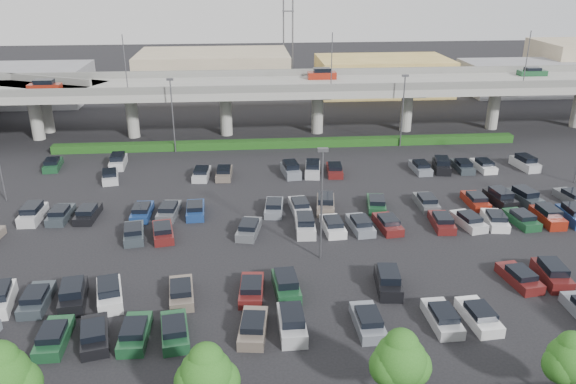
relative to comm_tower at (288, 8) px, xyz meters
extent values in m
plane|color=black|center=(-4.00, -74.00, -15.61)|extent=(280.00, 280.00, 0.00)
cube|color=gray|center=(-4.00, -42.00, -8.36)|extent=(150.00, 13.00, 1.10)
cube|color=#60605B|center=(-4.00, -48.25, -7.31)|extent=(150.00, 0.50, 1.00)
cube|color=#60605B|center=(-4.00, -35.75, -7.31)|extent=(150.00, 0.50, 1.00)
cylinder|color=gray|center=(-41.00, -42.00, -12.26)|extent=(1.80, 1.80, 6.70)
cube|color=#60605B|center=(-41.00, -42.00, -9.11)|extent=(2.60, 9.75, 0.50)
cylinder|color=gray|center=(-27.00, -42.00, -12.26)|extent=(1.80, 1.80, 6.70)
cube|color=#60605B|center=(-27.00, -42.00, -9.11)|extent=(2.60, 9.75, 0.50)
cylinder|color=gray|center=(-13.00, -42.00, -12.26)|extent=(1.80, 1.80, 6.70)
cube|color=#60605B|center=(-13.00, -42.00, -9.11)|extent=(2.60, 9.75, 0.50)
cylinder|color=gray|center=(1.00, -42.00, -12.26)|extent=(1.80, 1.80, 6.70)
cube|color=#60605B|center=(1.00, -42.00, -9.11)|extent=(2.60, 9.75, 0.50)
cylinder|color=gray|center=(15.00, -42.00, -12.26)|extent=(1.80, 1.80, 6.70)
cube|color=#60605B|center=(15.00, -42.00, -9.11)|extent=(2.60, 9.75, 0.50)
cylinder|color=gray|center=(29.00, -42.00, -12.26)|extent=(1.80, 1.80, 6.70)
cube|color=#60605B|center=(29.00, -42.00, -9.11)|extent=(2.60, 9.75, 0.50)
cube|color=maroon|center=(-38.00, -45.00, -7.29)|extent=(4.40, 1.82, 1.05)
cube|color=black|center=(-38.00, -45.00, -6.47)|extent=(2.60, 1.60, 0.65)
cube|color=maroon|center=(2.00, -39.00, -7.29)|extent=(4.40, 1.82, 1.05)
cube|color=black|center=(2.00, -39.00, -6.47)|extent=(2.60, 1.60, 0.65)
cube|color=#184526|center=(36.00, -39.00, -7.40)|extent=(4.40, 1.82, 0.82)
cube|color=black|center=(36.00, -39.00, -6.77)|extent=(2.30, 1.60, 0.50)
cylinder|color=#4E4E53|center=(-26.00, -48.10, -3.81)|extent=(0.14, 0.14, 8.00)
cylinder|color=#4E4E53|center=(2.00, -48.10, -3.81)|extent=(0.14, 0.14, 8.00)
cylinder|color=#4E4E53|center=(30.00, -48.10, -3.81)|extent=(0.14, 0.14, 8.00)
cylinder|color=gray|center=(-40.59, -38.18, -12.26)|extent=(1.60, 1.60, 6.70)
cube|color=#143A11|center=(-4.00, -49.00, -15.06)|extent=(66.00, 1.60, 1.10)
sphere|color=#215316|center=(-24.00, -100.45, -11.85)|extent=(3.39, 3.39, 3.39)
sphere|color=#215316|center=(-13.00, -100.67, -12.24)|extent=(3.04, 3.04, 3.04)
sphere|color=#215316|center=(-12.29, -100.57, -12.79)|extent=(2.39, 2.39, 2.39)
sphere|color=#215316|center=(-13.60, -100.75, -12.57)|extent=(2.39, 2.39, 2.39)
sphere|color=#215316|center=(-12.96, -100.55, -11.37)|extent=(2.06, 2.06, 2.06)
sphere|color=#215316|center=(-2.00, -100.39, -12.22)|extent=(3.07, 3.07, 3.07)
sphere|color=#215316|center=(-1.29, -100.29, -12.76)|extent=(2.41, 2.41, 2.41)
sphere|color=#215316|center=(-2.60, -100.47, -12.55)|extent=(2.41, 2.41, 2.41)
sphere|color=#215316|center=(-1.96, -100.27, -11.34)|extent=(2.08, 2.08, 2.08)
sphere|color=#215316|center=(8.00, -100.82, -12.52)|extent=(2.79, 2.79, 2.79)
sphere|color=#215316|center=(7.45, -100.90, -12.82)|extent=(2.19, 2.19, 2.19)
sphere|color=#215316|center=(8.04, -100.70, -11.72)|extent=(1.89, 1.89, 1.89)
cube|color=#184526|center=(-24.00, -92.50, -15.20)|extent=(1.94, 4.45, 0.82)
cube|color=black|center=(-24.00, -92.70, -14.57)|extent=(1.66, 2.34, 0.50)
cube|color=black|center=(-21.25, -92.50, -15.20)|extent=(2.76, 4.70, 0.82)
cube|color=black|center=(-21.25, -92.69, -14.57)|extent=(2.08, 2.60, 0.50)
cube|color=#184526|center=(-18.50, -92.50, -15.20)|extent=(1.86, 4.42, 0.82)
cube|color=black|center=(-18.50, -92.70, -14.57)|extent=(1.62, 2.32, 0.50)
cube|color=#184526|center=(-15.75, -92.50, -15.20)|extent=(2.46, 4.62, 0.82)
cube|color=black|center=(-15.75, -92.70, -14.57)|extent=(1.93, 2.51, 0.50)
cube|color=#695D52|center=(-10.25, -92.50, -15.20)|extent=(2.36, 4.60, 0.82)
cube|color=black|center=(-10.25, -92.70, -14.57)|extent=(1.88, 2.48, 0.50)
cube|color=#B5B6BA|center=(-7.50, -92.50, -15.09)|extent=(1.89, 4.43, 1.05)
cube|color=black|center=(-7.50, -92.50, -14.27)|extent=(1.64, 2.63, 0.65)
cube|color=slate|center=(-2.00, -92.50, -15.20)|extent=(1.94, 4.45, 0.82)
cube|color=black|center=(-2.00, -92.70, -14.57)|extent=(1.66, 2.34, 0.50)
cube|color=#B5B6BA|center=(3.50, -92.50, -15.20)|extent=(1.94, 4.45, 0.82)
cube|color=black|center=(3.50, -92.70, -14.57)|extent=(1.66, 2.34, 0.50)
cube|color=white|center=(6.25, -92.50, -15.20)|extent=(2.17, 4.53, 0.82)
cube|color=black|center=(6.25, -92.70, -14.57)|extent=(1.78, 2.42, 0.50)
cube|color=white|center=(-29.50, -87.50, -15.09)|extent=(2.58, 4.66, 1.05)
cube|color=#2E363C|center=(-26.75, -87.50, -15.20)|extent=(1.94, 4.45, 0.82)
cube|color=black|center=(-26.75, -87.70, -14.57)|extent=(1.66, 2.34, 0.50)
cube|color=black|center=(-24.00, -87.50, -15.09)|extent=(2.47, 4.63, 1.05)
cube|color=black|center=(-24.00, -87.50, -14.27)|extent=(1.98, 2.81, 0.65)
cube|color=white|center=(-21.25, -87.50, -15.09)|extent=(2.79, 4.70, 1.05)
cube|color=black|center=(-21.25, -87.50, -14.27)|extent=(2.16, 2.90, 0.65)
cube|color=#695D52|center=(-15.75, -87.50, -15.20)|extent=(2.29, 4.57, 0.82)
cube|color=black|center=(-15.75, -87.70, -14.57)|extent=(1.84, 2.46, 0.50)
cube|color=#561717|center=(-10.25, -87.50, -15.20)|extent=(2.16, 4.53, 0.82)
cube|color=black|center=(-10.25, -87.70, -14.57)|extent=(1.78, 2.42, 0.50)
cube|color=#184526|center=(-7.50, -87.50, -15.09)|extent=(2.13, 4.52, 1.05)
cube|color=black|center=(-7.50, -87.50, -14.27)|extent=(1.79, 2.71, 0.65)
cube|color=black|center=(0.75, -87.50, -15.09)|extent=(2.31, 4.58, 1.05)
cube|color=black|center=(0.75, -87.50, -14.27)|extent=(1.89, 2.77, 0.65)
cube|color=#561717|center=(11.75, -87.50, -15.20)|extent=(2.42, 4.61, 0.82)
cube|color=black|center=(11.75, -87.70, -14.57)|extent=(1.91, 2.50, 0.50)
cube|color=#561717|center=(14.50, -87.50, -15.09)|extent=(2.15, 4.53, 1.05)
cube|color=black|center=(14.50, -87.50, -14.27)|extent=(1.80, 2.71, 0.65)
cube|color=#2E363C|center=(-21.25, -76.50, -15.20)|extent=(2.47, 4.63, 0.82)
cube|color=black|center=(-21.25, -76.70, -14.57)|extent=(1.93, 2.52, 0.50)
cube|color=#561717|center=(-18.50, -76.50, -15.20)|extent=(2.56, 4.65, 0.82)
cube|color=black|center=(-18.50, -76.70, -14.57)|extent=(1.98, 2.54, 0.50)
cube|color=#54575C|center=(-10.25, -76.50, -15.20)|extent=(2.72, 4.69, 0.82)
cube|color=black|center=(-10.25, -76.70, -14.57)|extent=(2.06, 2.59, 0.50)
cube|color=#BDBDBF|center=(-4.75, -76.50, -15.09)|extent=(1.99, 4.47, 1.05)
cube|color=black|center=(-4.75, -76.50, -14.27)|extent=(1.70, 2.66, 0.65)
cube|color=white|center=(-2.00, -76.50, -15.20)|extent=(2.13, 4.52, 0.82)
cube|color=black|center=(-2.00, -76.70, -14.57)|extent=(1.76, 2.41, 0.50)
cube|color=slate|center=(0.75, -76.50, -15.20)|extent=(2.29, 4.57, 0.82)
cube|color=black|center=(0.75, -76.70, -14.57)|extent=(1.84, 2.46, 0.50)
cube|color=#561717|center=(3.50, -76.50, -15.20)|extent=(2.28, 4.57, 0.82)
cube|color=black|center=(3.50, -76.70, -14.57)|extent=(1.84, 2.46, 0.50)
cube|color=#561717|center=(9.00, -76.50, -15.20)|extent=(2.15, 4.53, 0.82)
cube|color=black|center=(9.00, -76.70, -14.57)|extent=(1.77, 2.42, 0.50)
cube|color=#BDBDBF|center=(11.75, -76.50, -15.20)|extent=(2.59, 4.66, 0.82)
cube|color=black|center=(11.75, -76.70, -14.57)|extent=(1.99, 2.55, 0.50)
cube|color=white|center=(14.50, -76.50, -15.20)|extent=(2.42, 4.61, 0.82)
cube|color=black|center=(14.50, -76.70, -14.57)|extent=(1.91, 2.50, 0.50)
cube|color=#184526|center=(17.25, -76.50, -15.20)|extent=(2.34, 4.59, 0.82)
cube|color=black|center=(17.25, -76.70, -14.57)|extent=(1.87, 2.48, 0.50)
cube|color=maroon|center=(20.00, -76.50, -15.09)|extent=(1.92, 4.44, 1.05)
cube|color=black|center=(20.00, -76.50, -14.27)|extent=(1.66, 2.63, 0.65)
cube|color=navy|center=(22.75, -76.50, -15.09)|extent=(1.98, 4.46, 1.05)
cube|color=black|center=(22.75, -76.50, -14.27)|extent=(1.69, 2.66, 0.65)
cube|color=#BDBDBF|center=(-32.25, -71.50, -15.09)|extent=(1.88, 4.42, 1.05)
cube|color=black|center=(-32.25, -71.50, -14.27)|extent=(1.64, 2.62, 0.65)
cube|color=#2E363C|center=(-29.50, -71.50, -15.20)|extent=(1.95, 4.45, 0.82)
cube|color=black|center=(-29.50, -71.70, -14.57)|extent=(1.67, 2.35, 0.50)
cube|color=black|center=(-26.75, -71.50, -15.20)|extent=(2.07, 4.50, 0.82)
cube|color=black|center=(-26.75, -71.70, -14.57)|extent=(1.73, 2.39, 0.50)
cube|color=navy|center=(-21.25, -71.50, -15.20)|extent=(1.91, 4.44, 0.82)
cube|color=black|center=(-21.25, -71.70, -14.57)|extent=(1.65, 2.33, 0.50)
cube|color=#54575C|center=(-18.50, -71.50, -15.20)|extent=(2.29, 4.57, 0.82)
cube|color=black|center=(-18.50, -71.70, -14.57)|extent=(1.84, 2.46, 0.50)
cube|color=navy|center=(-15.75, -71.50, -15.20)|extent=(2.02, 4.48, 0.82)
cube|color=black|center=(-15.75, -71.70, -14.57)|extent=(1.71, 2.37, 0.50)
cube|color=slate|center=(-7.50, -71.50, -15.20)|extent=(2.31, 4.58, 0.82)
cube|color=black|center=(-7.50, -71.70, -14.57)|extent=(1.85, 2.47, 0.50)
cube|color=#B5B6BA|center=(-4.75, -71.50, -15.20)|extent=(2.19, 4.54, 0.82)
cube|color=black|center=(-4.75, -71.70, -14.57)|extent=(1.79, 2.43, 0.50)
cube|color=#695D52|center=(-2.00, -71.50, -15.09)|extent=(2.42, 4.61, 1.05)
cube|color=black|center=(-2.00, -71.50, -14.27)|extent=(1.95, 2.80, 0.65)
cube|color=#184526|center=(3.50, -71.50, -15.20)|extent=(2.50, 4.63, 0.82)
cube|color=black|center=(3.50, -71.70, -14.57)|extent=(1.95, 2.53, 0.50)
cube|color=#54575C|center=(9.00, -71.50, -15.20)|extent=(1.85, 4.41, 0.82)
cube|color=black|center=(9.00, -71.70, -14.57)|extent=(1.62, 2.31, 0.50)
cube|color=maroon|center=(14.50, -71.50, -15.20)|extent=(1.83, 4.40, 0.82)
cube|color=black|center=(14.50, -71.70, -14.57)|extent=(1.61, 2.30, 0.50)
cube|color=black|center=(17.25, -71.50, -15.09)|extent=(2.34, 4.59, 1.05)
cube|color=black|center=(17.25, -71.50, -14.27)|extent=(1.90, 2.77, 0.65)
cube|color=#2E363C|center=(20.00, -71.50, -15.09)|extent=(2.66, 4.67, 1.05)
cube|color=black|center=(20.00, -71.50, -14.27)|extent=(2.09, 2.87, 0.65)
cube|color=#54575C|center=(25.50, -71.50, -15.20)|extent=(2.35, 4.59, 0.82)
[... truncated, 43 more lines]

